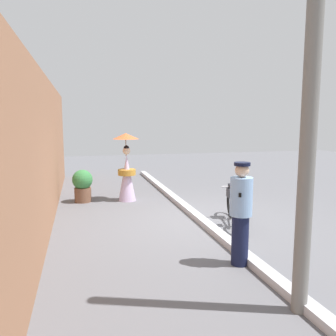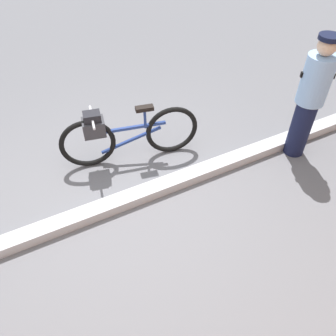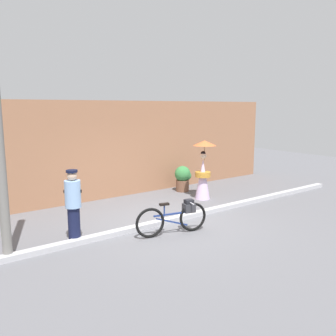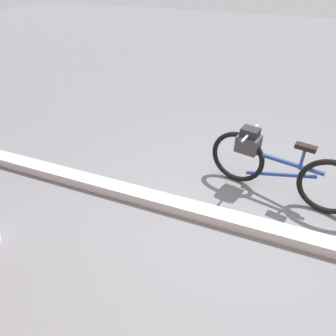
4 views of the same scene
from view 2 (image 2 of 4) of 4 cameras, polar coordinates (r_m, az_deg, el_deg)
ground_plane at (r=3.98m, az=-6.99°, el=-5.95°), size 30.00×30.00×0.00m
sidewalk_curb at (r=3.93m, az=-7.06°, el=-5.37°), size 14.00×0.20×0.12m
bicycle_near_officer at (r=4.28m, az=-7.46°, el=5.69°), size 1.75×0.55×0.78m
person_officer at (r=4.46m, az=22.88°, el=10.91°), size 0.34×0.34×1.59m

